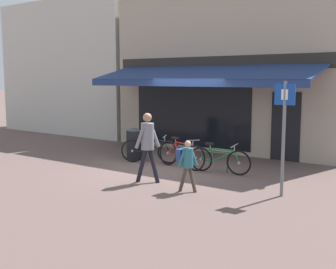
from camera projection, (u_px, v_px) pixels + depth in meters
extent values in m
plane|color=brown|center=(163.00, 169.00, 11.76)|extent=(160.00, 160.00, 0.00)
cube|color=tan|center=(234.00, 67.00, 15.22)|extent=(8.38, 3.00, 5.87)
cube|color=black|center=(190.00, 115.00, 14.74)|extent=(4.61, 0.04, 2.20)
cube|color=black|center=(286.00, 127.00, 12.80)|extent=(0.90, 0.04, 2.10)
cube|color=#282623|center=(214.00, 63.00, 13.98)|extent=(7.96, 0.06, 0.44)
cube|color=navy|center=(199.00, 73.00, 13.26)|extent=(7.54, 1.92, 0.50)
cube|color=navy|center=(183.00, 83.00, 12.53)|extent=(7.54, 0.03, 0.20)
cube|color=beige|center=(86.00, 69.00, 20.26)|extent=(7.46, 4.00, 5.96)
cylinder|color=#47494F|center=(185.00, 148.00, 11.98)|extent=(2.80, 0.04, 0.04)
cylinder|color=#47494F|center=(148.00, 152.00, 12.79)|extent=(0.04, 0.04, 0.55)
cylinder|color=#47494F|center=(227.00, 163.00, 11.24)|extent=(0.04, 0.04, 0.55)
torus|color=black|center=(169.00, 152.00, 12.46)|extent=(0.66, 0.36, 0.70)
cylinder|color=#9E9EA3|center=(169.00, 152.00, 12.46)|extent=(0.09, 0.09, 0.07)
torus|color=black|center=(132.00, 151.00, 12.65)|extent=(0.66, 0.36, 0.70)
cylinder|color=#9E9EA3|center=(132.00, 151.00, 12.65)|extent=(0.09, 0.09, 0.07)
cylinder|color=black|center=(155.00, 146.00, 12.51)|extent=(0.58, 0.29, 0.37)
cylinder|color=black|center=(153.00, 140.00, 12.48)|extent=(0.64, 0.33, 0.05)
cylinder|color=black|center=(144.00, 146.00, 12.56)|extent=(0.12, 0.09, 0.37)
cylinder|color=black|center=(139.00, 151.00, 12.61)|extent=(0.37, 0.20, 0.05)
cylinder|color=black|center=(137.00, 145.00, 12.59)|extent=(0.32, 0.17, 0.36)
cylinder|color=black|center=(167.00, 146.00, 12.44)|extent=(0.15, 0.11, 0.34)
cylinder|color=#9E9EA3|center=(142.00, 138.00, 12.53)|extent=(0.06, 0.05, 0.11)
cube|color=black|center=(141.00, 136.00, 12.53)|extent=(0.26, 0.20, 0.05)
cylinder|color=#9E9EA3|center=(165.00, 139.00, 12.42)|extent=(0.04, 0.04, 0.14)
cylinder|color=#9E9EA3|center=(165.00, 136.00, 12.41)|extent=(0.25, 0.48, 0.04)
torus|color=black|center=(195.00, 158.00, 11.46)|extent=(0.72, 0.23, 0.71)
cylinder|color=#9E9EA3|center=(195.00, 158.00, 11.46)|extent=(0.08, 0.08, 0.07)
torus|color=black|center=(168.00, 153.00, 12.23)|extent=(0.72, 0.23, 0.71)
cylinder|color=#9E9EA3|center=(168.00, 153.00, 12.23)|extent=(0.08, 0.08, 0.07)
cylinder|color=#B21E1E|center=(185.00, 150.00, 11.74)|extent=(0.59, 0.12, 0.38)
cylinder|color=#B21E1E|center=(184.00, 144.00, 11.76)|extent=(0.65, 0.16, 0.05)
cylinder|color=#B21E1E|center=(176.00, 149.00, 11.98)|extent=(0.12, 0.09, 0.37)
cylinder|color=#B21E1E|center=(173.00, 154.00, 12.10)|extent=(0.38, 0.11, 0.05)
cylinder|color=#B21E1E|center=(172.00, 148.00, 12.11)|extent=(0.32, 0.07, 0.37)
cylinder|color=#B21E1E|center=(194.00, 152.00, 11.49)|extent=(0.15, 0.09, 0.34)
cylinder|color=#9E9EA3|center=(176.00, 140.00, 12.00)|extent=(0.06, 0.04, 0.11)
cube|color=black|center=(175.00, 138.00, 12.00)|extent=(0.26, 0.15, 0.06)
cylinder|color=#9E9EA3|center=(193.00, 143.00, 11.52)|extent=(0.03, 0.04, 0.14)
cylinder|color=#9E9EA3|center=(193.00, 140.00, 11.51)|extent=(0.12, 0.52, 0.06)
torus|color=black|center=(239.00, 163.00, 10.91)|extent=(0.67, 0.16, 0.67)
cylinder|color=#9E9EA3|center=(239.00, 163.00, 10.91)|extent=(0.08, 0.07, 0.07)
torus|color=black|center=(201.00, 159.00, 11.43)|extent=(0.67, 0.16, 0.67)
cylinder|color=#9E9EA3|center=(201.00, 159.00, 11.43)|extent=(0.08, 0.07, 0.07)
cylinder|color=#23703D|center=(224.00, 156.00, 11.08)|extent=(0.60, 0.08, 0.36)
cylinder|color=#23703D|center=(222.00, 150.00, 11.07)|extent=(0.66, 0.11, 0.05)
cylinder|color=#23703D|center=(212.00, 155.00, 11.24)|extent=(0.12, 0.08, 0.35)
cylinder|color=#23703D|center=(207.00, 160.00, 11.34)|extent=(0.38, 0.08, 0.05)
cylinder|color=#23703D|center=(206.00, 154.00, 11.33)|extent=(0.32, 0.05, 0.35)
cylinder|color=#23703D|center=(237.00, 157.00, 10.91)|extent=(0.16, 0.08, 0.32)
cylinder|color=#9E9EA3|center=(210.00, 146.00, 11.22)|extent=(0.06, 0.04, 0.11)
cube|color=black|center=(210.00, 144.00, 11.22)|extent=(0.25, 0.13, 0.06)
cylinder|color=#9E9EA3|center=(234.00, 148.00, 10.90)|extent=(0.03, 0.04, 0.14)
cylinder|color=#9E9EA3|center=(234.00, 146.00, 10.88)|extent=(0.08, 0.52, 0.06)
cylinder|color=black|center=(154.00, 166.00, 10.21)|extent=(0.34, 0.13, 0.83)
cylinder|color=black|center=(142.00, 166.00, 10.18)|extent=(0.34, 0.13, 0.83)
cylinder|color=gray|center=(147.00, 136.00, 10.10)|extent=(0.34, 0.34, 0.64)
sphere|color=#A87A5B|center=(147.00, 117.00, 10.04)|extent=(0.21, 0.21, 0.21)
cylinder|color=gray|center=(140.00, 137.00, 9.99)|extent=(0.28, 0.17, 0.57)
cylinder|color=gray|center=(155.00, 136.00, 10.21)|extent=(0.28, 0.17, 0.57)
cylinder|color=#47382D|center=(192.00, 180.00, 9.35)|extent=(0.24, 0.09, 0.57)
cylinder|color=#47382D|center=(183.00, 180.00, 9.35)|extent=(0.24, 0.09, 0.57)
cylinder|color=#286675|center=(188.00, 158.00, 9.29)|extent=(0.26, 0.26, 0.43)
sphere|color=tan|center=(188.00, 144.00, 9.25)|extent=(0.14, 0.14, 0.14)
cylinder|color=#286675|center=(182.00, 158.00, 9.22)|extent=(0.20, 0.10, 0.39)
cylinder|color=#286675|center=(194.00, 157.00, 9.36)|extent=(0.20, 0.10, 0.39)
cube|color=navy|center=(181.00, 155.00, 9.40)|extent=(0.15, 0.22, 0.26)
cylinder|color=black|center=(134.00, 145.00, 13.09)|extent=(0.48, 0.48, 0.91)
cone|color=#33353A|center=(134.00, 129.00, 13.02)|extent=(0.49, 0.49, 0.10)
cylinder|color=slate|center=(283.00, 140.00, 8.88)|extent=(0.07, 0.07, 2.46)
cube|color=#14429E|center=(285.00, 95.00, 8.74)|extent=(0.44, 0.02, 0.44)
cube|color=white|center=(285.00, 95.00, 8.73)|extent=(0.14, 0.01, 0.22)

